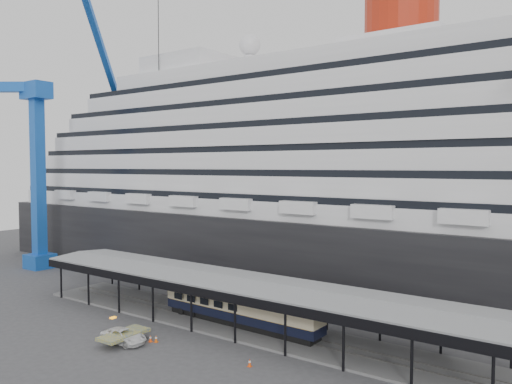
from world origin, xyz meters
The scene contains 9 objects.
ground centered at (0.00, 0.00, 0.00)m, with size 200.00×200.00×0.00m, color #3D3D40.
cruise_ship centered at (0.05, 32.00, 18.35)m, with size 130.00×30.00×43.90m.
platform_canopy centered at (0.00, 5.00, 2.36)m, with size 56.00×9.18×5.30m.
crane_blue centered at (-45.11, 10.62, 19.96)m, with size 22.63×19.19×47.60m.
port_truck centered at (-5.97, -5.41, 0.68)m, with size 2.27×4.92×1.37m, color silver.
pullman_carriage centered at (0.37, 5.00, 2.38)m, with size 19.83×3.19×19.40m.
traffic_cone_left centered at (-4.07, -3.71, 0.34)m, with size 0.40×0.40×0.69m.
traffic_cone_mid centered at (-3.56, -3.44, 0.35)m, with size 0.40×0.40×0.71m.
traffic_cone_right centered at (7.45, -2.91, 0.35)m, with size 0.37×0.37×0.70m.
Camera 1 is at (32.33, -36.93, 17.30)m, focal length 35.00 mm.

